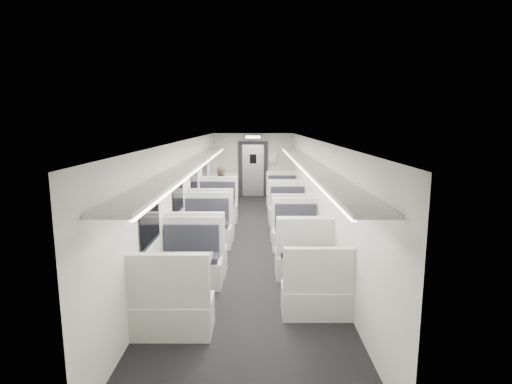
{
  "coord_description": "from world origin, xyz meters",
  "views": [
    {
      "loc": [
        0.13,
        -9.09,
        2.78
      ],
      "look_at": [
        0.12,
        0.79,
        1.07
      ],
      "focal_mm": 28.0,
      "sensor_mm": 36.0,
      "label": 1
    }
  ],
  "objects_px": {
    "booth_left_a": "(222,199)",
    "booth_right_d": "(309,272)",
    "booth_left_b": "(214,213)",
    "booth_right_c": "(299,243)",
    "booth_right_b": "(290,216)",
    "booth_left_c": "(202,239)",
    "booth_left_d": "(183,281)",
    "vestibule_door": "(253,170)",
    "booth_right_a": "(283,199)",
    "passenger": "(222,193)",
    "exit_sign": "(253,137)"
  },
  "relations": [
    {
      "from": "booth_left_a",
      "to": "exit_sign",
      "type": "relative_size",
      "value": 3.18
    },
    {
      "from": "booth_right_c",
      "to": "exit_sign",
      "type": "relative_size",
      "value": 3.39
    },
    {
      "from": "booth_left_c",
      "to": "booth_right_a",
      "type": "bearing_deg",
      "value": 66.73
    },
    {
      "from": "booth_left_a",
      "to": "booth_right_c",
      "type": "distance_m",
      "value": 5.28
    },
    {
      "from": "booth_right_b",
      "to": "booth_left_d",
      "type": "bearing_deg",
      "value": -114.56
    },
    {
      "from": "booth_left_b",
      "to": "booth_left_c",
      "type": "distance_m",
      "value": 2.38
    },
    {
      "from": "booth_left_b",
      "to": "exit_sign",
      "type": "xyz_separation_m",
      "value": [
        1.0,
        4.22,
        1.86
      ]
    },
    {
      "from": "booth_right_a",
      "to": "vestibule_door",
      "type": "relative_size",
      "value": 1.02
    },
    {
      "from": "booth_right_d",
      "to": "booth_right_b",
      "type": "bearing_deg",
      "value": 90.0
    },
    {
      "from": "passenger",
      "to": "booth_right_b",
      "type": "bearing_deg",
      "value": -53.46
    },
    {
      "from": "exit_sign",
      "to": "booth_left_a",
      "type": "bearing_deg",
      "value": -118.51
    },
    {
      "from": "booth_left_c",
      "to": "booth_left_b",
      "type": "bearing_deg",
      "value": 90.0
    },
    {
      "from": "booth_left_a",
      "to": "booth_right_d",
      "type": "distance_m",
      "value": 6.77
    },
    {
      "from": "booth_left_b",
      "to": "booth_left_d",
      "type": "bearing_deg",
      "value": -90.0
    },
    {
      "from": "booth_left_b",
      "to": "booth_left_c",
      "type": "bearing_deg",
      "value": -90.0
    },
    {
      "from": "booth_left_a",
      "to": "booth_right_a",
      "type": "xyz_separation_m",
      "value": [
        2.0,
        -0.1,
        0.03
      ]
    },
    {
      "from": "passenger",
      "to": "booth_left_d",
      "type": "bearing_deg",
      "value": -109.5
    },
    {
      "from": "booth_left_c",
      "to": "booth_left_d",
      "type": "bearing_deg",
      "value": -90.0
    },
    {
      "from": "booth_left_a",
      "to": "vestibule_door",
      "type": "bearing_deg",
      "value": 66.77
    },
    {
      "from": "booth_right_d",
      "to": "vestibule_door",
      "type": "relative_size",
      "value": 0.96
    },
    {
      "from": "booth_right_c",
      "to": "booth_right_d",
      "type": "height_order",
      "value": "booth_right_c"
    },
    {
      "from": "booth_right_a",
      "to": "booth_right_b",
      "type": "bearing_deg",
      "value": -90.0
    },
    {
      "from": "booth_left_b",
      "to": "booth_right_b",
      "type": "relative_size",
      "value": 1.1
    },
    {
      "from": "booth_right_a",
      "to": "vestibule_door",
      "type": "distance_m",
      "value": 2.71
    },
    {
      "from": "booth_left_c",
      "to": "vestibule_door",
      "type": "relative_size",
      "value": 1.09
    },
    {
      "from": "booth_left_b",
      "to": "booth_right_d",
      "type": "height_order",
      "value": "booth_left_b"
    },
    {
      "from": "booth_right_b",
      "to": "exit_sign",
      "type": "distance_m",
      "value": 4.88
    },
    {
      "from": "booth_left_b",
      "to": "passenger",
      "type": "distance_m",
      "value": 1.22
    },
    {
      "from": "booth_left_b",
      "to": "vestibule_door",
      "type": "relative_size",
      "value": 1.12
    },
    {
      "from": "vestibule_door",
      "to": "booth_right_d",
      "type": "bearing_deg",
      "value": -83.51
    },
    {
      "from": "booth_right_a",
      "to": "vestibule_door",
      "type": "bearing_deg",
      "value": 112.34
    },
    {
      "from": "booth_left_c",
      "to": "booth_right_d",
      "type": "xyz_separation_m",
      "value": [
        2.0,
        -1.71,
        -0.05
      ]
    },
    {
      "from": "booth_left_d",
      "to": "vestibule_door",
      "type": "xyz_separation_m",
      "value": [
        1.0,
        9.24,
        0.65
      ]
    },
    {
      "from": "booth_right_d",
      "to": "booth_right_a",
      "type": "bearing_deg",
      "value": 90.0
    },
    {
      "from": "booth_right_a",
      "to": "booth_left_a",
      "type": "bearing_deg",
      "value": 177.03
    },
    {
      "from": "booth_left_d",
      "to": "booth_right_c",
      "type": "bearing_deg",
      "value": 45.32
    },
    {
      "from": "passenger",
      "to": "booth_left_b",
      "type": "bearing_deg",
      "value": -114.7
    },
    {
      "from": "booth_left_d",
      "to": "vestibule_door",
      "type": "distance_m",
      "value": 9.32
    },
    {
      "from": "booth_left_a",
      "to": "exit_sign",
      "type": "distance_m",
      "value": 2.85
    },
    {
      "from": "booth_left_a",
      "to": "booth_right_b",
      "type": "relative_size",
      "value": 0.92
    },
    {
      "from": "booth_left_c",
      "to": "vestibule_door",
      "type": "bearing_deg",
      "value": 81.96
    },
    {
      "from": "booth_left_a",
      "to": "booth_right_b",
      "type": "xyz_separation_m",
      "value": [
        2.0,
        -2.54,
        0.03
      ]
    },
    {
      "from": "booth_left_c",
      "to": "booth_right_b",
      "type": "distance_m",
      "value": 2.99
    },
    {
      "from": "booth_left_a",
      "to": "booth_right_c",
      "type": "bearing_deg",
      "value": -67.76
    },
    {
      "from": "booth_left_d",
      "to": "booth_right_b",
      "type": "bearing_deg",
      "value": 65.44
    },
    {
      "from": "booth_left_c",
      "to": "booth_left_a",
      "type": "bearing_deg",
      "value": 90.0
    },
    {
      "from": "booth_right_d",
      "to": "booth_left_d",
      "type": "bearing_deg",
      "value": -167.35
    },
    {
      "from": "passenger",
      "to": "booth_left_c",
      "type": "bearing_deg",
      "value": -110.31
    },
    {
      "from": "booth_left_a",
      "to": "booth_left_b",
      "type": "xyz_separation_m",
      "value": [
        0.0,
        -2.38,
        0.07
      ]
    },
    {
      "from": "booth_left_a",
      "to": "booth_left_c",
      "type": "xyz_separation_m",
      "value": [
        0.0,
        -4.75,
        0.06
      ]
    }
  ]
}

